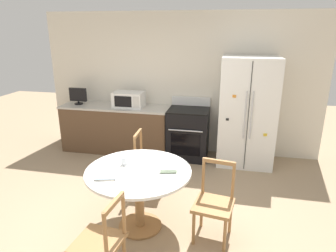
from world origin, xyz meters
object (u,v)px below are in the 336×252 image
at_px(dining_chair_far, 149,163).
at_px(refrigerator, 247,112).
at_px(microwave, 129,99).
at_px(countertop_tv, 78,96).
at_px(dining_chair_right, 214,204).
at_px(dining_chair_near, 101,243).
at_px(candle_glass, 125,161).
at_px(oven_range, 188,133).

bearing_deg(dining_chair_far, refrigerator, 130.25).
height_order(microwave, countertop_tv, countertop_tv).
xyz_separation_m(countertop_tv, dining_chair_right, (2.77, -2.21, -0.63)).
height_order(countertop_tv, dining_chair_far, countertop_tv).
xyz_separation_m(microwave, dining_chair_near, (0.77, -3.07, -0.61)).
xyz_separation_m(refrigerator, dining_chair_far, (-1.39, -1.29, -0.50)).
distance_m(microwave, candle_glass, 2.22).
height_order(countertop_tv, dining_chair_right, countertop_tv).
height_order(refrigerator, dining_chair_far, refrigerator).
bearing_deg(refrigerator, dining_chair_right, -100.51).
bearing_deg(refrigerator, oven_range, 177.91).
bearing_deg(microwave, dining_chair_far, -60.77).
height_order(countertop_tv, dining_chair_near, countertop_tv).
distance_m(microwave, countertop_tv, 1.03).
height_order(oven_range, microwave, microwave).
bearing_deg(oven_range, dining_chair_right, -74.40).
relative_size(dining_chair_far, candle_glass, 9.69).
bearing_deg(countertop_tv, microwave, 0.12).
xyz_separation_m(refrigerator, candle_glass, (-1.48, -2.06, -0.13)).
xyz_separation_m(refrigerator, oven_range, (-1.02, 0.04, -0.46)).
height_order(dining_chair_right, dining_chair_near, same).
height_order(oven_range, dining_chair_near, oven_range).
bearing_deg(dining_chair_near, dining_chair_far, 6.22).
bearing_deg(candle_glass, microwave, 107.57).
xyz_separation_m(dining_chair_far, candle_glass, (-0.09, -0.76, 0.37)).
distance_m(oven_range, dining_chair_far, 1.38).
xyz_separation_m(oven_range, dining_chair_far, (-0.38, -1.33, -0.03)).
relative_size(microwave, dining_chair_right, 0.62).
height_order(countertop_tv, candle_glass, countertop_tv).
distance_m(refrigerator, countertop_tv, 3.17).
relative_size(dining_chair_right, candle_glass, 9.69).
bearing_deg(candle_glass, refrigerator, 54.33).
distance_m(microwave, dining_chair_far, 1.66).
height_order(oven_range, countertop_tv, countertop_tv).
bearing_deg(countertop_tv, refrigerator, -0.86).
xyz_separation_m(dining_chair_near, candle_glass, (-0.10, 0.96, 0.37)).
distance_m(countertop_tv, dining_chair_far, 2.32).
distance_m(countertop_tv, candle_glass, 2.71).
bearing_deg(dining_chair_near, refrigerator, -18.80).
bearing_deg(candle_glass, oven_range, 77.58).
distance_m(countertop_tv, dining_chair_right, 3.60).
height_order(dining_chair_near, candle_glass, dining_chair_near).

